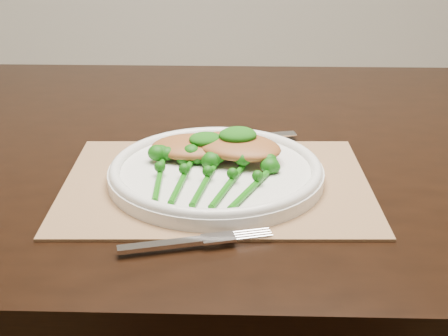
{
  "coord_description": "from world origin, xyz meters",
  "views": [
    {
      "loc": [
        -0.2,
        -0.83,
        1.11
      ],
      "look_at": [
        -0.13,
        -0.09,
        0.78
      ],
      "focal_mm": 50.0,
      "sensor_mm": 36.0,
      "label": 1
    }
  ],
  "objects": [
    {
      "name": "pesto_dollop_left",
      "position": [
        -0.15,
        -0.03,
        0.8
      ],
      "size": [
        0.05,
        0.04,
        0.02
      ],
      "primitive_type": "ellipsoid",
      "color": "#0D470A",
      "rests_on": "chicken_fillet_left"
    },
    {
      "name": "broccolini_bundle",
      "position": [
        -0.16,
        -0.12,
        0.77
      ],
      "size": [
        0.18,
        0.2,
        0.04
      ],
      "rotation": [
        0.0,
        0.0,
        -0.31
      ],
      "color": "#13630D",
      "rests_on": "dinner_plate"
    },
    {
      "name": "chicken_fillet_right",
      "position": [
        -0.11,
        -0.04,
        0.79
      ],
      "size": [
        0.15,
        0.14,
        0.03
      ],
      "primitive_type": "ellipsoid",
      "rotation": [
        0.0,
        0.0,
        -0.56
      ],
      "color": "#A1602E",
      "rests_on": "dinner_plate"
    },
    {
      "name": "knife",
      "position": [
        -0.12,
        0.07,
        0.76
      ],
      "size": [
        0.21,
        0.04,
        0.01
      ],
      "rotation": [
        0.0,
        0.0,
        0.11
      ],
      "color": "silver",
      "rests_on": "placemat"
    },
    {
      "name": "dinner_plate",
      "position": [
        -0.14,
        -0.07,
        0.77
      ],
      "size": [
        0.29,
        0.29,
        0.03
      ],
      "color": "white",
      "rests_on": "placemat"
    },
    {
      "name": "dining_table",
      "position": [
        -0.06,
        0.08,
        0.38
      ],
      "size": [
        1.7,
        1.09,
        0.75
      ],
      "rotation": [
        0.0,
        0.0,
        -0.12
      ],
      "color": "black",
      "rests_on": "ground"
    },
    {
      "name": "pesto_dollop_right",
      "position": [
        -0.1,
        -0.04,
        0.8
      ],
      "size": [
        0.05,
        0.04,
        0.02
      ],
      "primitive_type": "ellipsoid",
      "color": "#0D470A",
      "rests_on": "chicken_fillet_right"
    },
    {
      "name": "placemat",
      "position": [
        -0.14,
        -0.08,
        0.75
      ],
      "size": [
        0.43,
        0.33,
        0.0
      ],
      "primitive_type": "cube",
      "rotation": [
        0.0,
        0.0,
        -0.09
      ],
      "color": "#956F4C",
      "rests_on": "dining_table"
    },
    {
      "name": "fork",
      "position": [
        -0.16,
        -0.23,
        0.76
      ],
      "size": [
        0.17,
        0.04,
        0.01
      ],
      "rotation": [
        0.0,
        0.0,
        0.13
      ],
      "color": "silver",
      "rests_on": "placemat"
    },
    {
      "name": "chicken_fillet_left",
      "position": [
        -0.16,
        -0.02,
        0.78
      ],
      "size": [
        0.13,
        0.1,
        0.02
      ],
      "primitive_type": "ellipsoid",
      "rotation": [
        0.0,
        0.0,
        -0.11
      ],
      "color": "#A1602E",
      "rests_on": "dinner_plate"
    }
  ]
}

